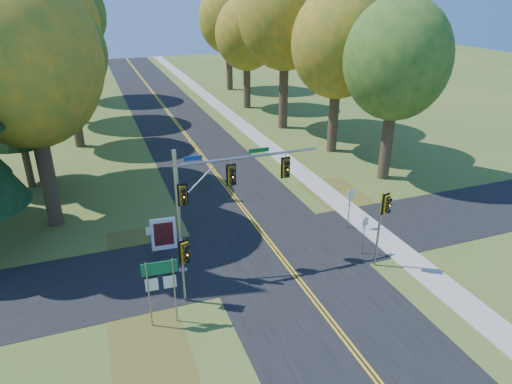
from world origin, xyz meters
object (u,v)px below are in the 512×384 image
object	(u,v)px
east_signal_pole	(384,212)
route_sign_cluster	(161,280)
traffic_mast	(215,193)
info_kiosk	(164,234)

from	to	relation	value
east_signal_pole	route_sign_cluster	bearing A→B (deg)	169.34
traffic_mast	east_signal_pole	xyz separation A→B (m)	(7.64, -2.72, -1.06)
traffic_mast	east_signal_pole	bearing A→B (deg)	-19.40
route_sign_cluster	east_signal_pole	bearing A→B (deg)	6.54
east_signal_pole	info_kiosk	bearing A→B (deg)	137.51
traffic_mast	info_kiosk	size ratio (longest dim) A/B	3.87
east_signal_pole	info_kiosk	world-z (taller)	east_signal_pole
info_kiosk	east_signal_pole	bearing A→B (deg)	-24.66
east_signal_pole	info_kiosk	xyz separation A→B (m)	(-9.84, 5.47, -2.19)
traffic_mast	route_sign_cluster	size ratio (longest dim) A/B	2.30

